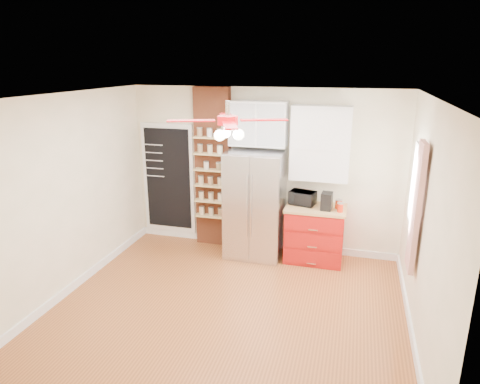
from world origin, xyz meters
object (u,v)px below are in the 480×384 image
(ceiling_fan, at_px, (228,121))
(fridge, at_px, (255,204))
(pantry_jar_oats, at_px, (206,166))
(red_cabinet, at_px, (315,234))
(coffee_maker, at_px, (327,201))
(toaster_oven, at_px, (302,198))
(canister_left, at_px, (340,208))

(ceiling_fan, bearing_deg, fridge, 91.76)
(fridge, height_order, pantry_jar_oats, fridge)
(fridge, relative_size, red_cabinet, 1.86)
(fridge, relative_size, coffee_maker, 6.54)
(toaster_oven, distance_m, coffee_maker, 0.42)
(pantry_jar_oats, bearing_deg, fridge, -8.98)
(fridge, bearing_deg, red_cabinet, 2.95)
(red_cabinet, height_order, toaster_oven, toaster_oven)
(toaster_oven, distance_m, canister_left, 0.63)
(fridge, distance_m, red_cabinet, 1.06)
(red_cabinet, xyz_separation_m, toaster_oven, (-0.23, 0.08, 0.56))
(fridge, distance_m, coffee_maker, 1.14)
(fridge, relative_size, toaster_oven, 4.44)
(coffee_maker, bearing_deg, toaster_oven, 163.30)
(fridge, xyz_separation_m, red_cabinet, (0.97, 0.05, -0.42))
(red_cabinet, distance_m, pantry_jar_oats, 2.08)
(red_cabinet, height_order, pantry_jar_oats, pantry_jar_oats)
(canister_left, bearing_deg, ceiling_fan, -129.79)
(pantry_jar_oats, bearing_deg, red_cabinet, -2.70)
(fridge, distance_m, canister_left, 1.35)
(fridge, bearing_deg, toaster_oven, 9.68)
(coffee_maker, bearing_deg, ceiling_fan, -120.34)
(fridge, height_order, coffee_maker, fridge)
(toaster_oven, xyz_separation_m, canister_left, (0.60, -0.21, -0.04))
(ceiling_fan, distance_m, coffee_maker, 2.39)
(coffee_maker, xyz_separation_m, canister_left, (0.21, -0.06, -0.07))
(ceiling_fan, distance_m, canister_left, 2.49)
(ceiling_fan, height_order, coffee_maker, ceiling_fan)
(red_cabinet, relative_size, pantry_jar_oats, 7.92)
(pantry_jar_oats, bearing_deg, canister_left, -5.64)
(toaster_oven, xyz_separation_m, pantry_jar_oats, (-1.61, 0.01, 0.42))
(fridge, bearing_deg, coffee_maker, -0.84)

